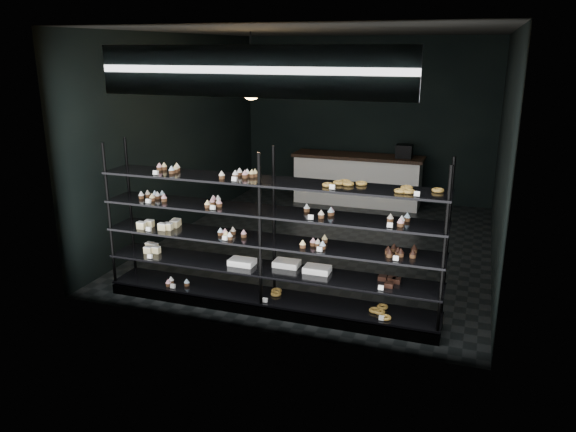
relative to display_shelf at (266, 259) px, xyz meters
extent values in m
cube|color=black|center=(0.03, 2.45, -0.62)|extent=(5.00, 6.00, 0.01)
cube|color=black|center=(0.03, 2.45, 2.57)|extent=(5.00, 6.00, 0.01)
cube|color=black|center=(0.03, 5.45, 0.97)|extent=(5.00, 0.01, 3.20)
cube|color=black|center=(0.03, -0.55, 0.97)|extent=(5.00, 0.01, 3.20)
cube|color=black|center=(-2.47, 2.45, 0.97)|extent=(0.01, 6.00, 3.20)
cube|color=black|center=(2.53, 2.45, 0.97)|extent=(0.01, 6.00, 3.20)
cube|color=black|center=(0.02, 0.00, -0.57)|extent=(4.00, 0.50, 0.12)
cylinder|color=black|center=(-1.95, -0.22, 0.36)|extent=(0.04, 0.04, 1.85)
cylinder|color=black|center=(-1.95, 0.22, 0.36)|extent=(0.04, 0.04, 1.85)
cylinder|color=black|center=(0.02, -0.22, 0.36)|extent=(0.04, 0.04, 1.85)
cylinder|color=black|center=(0.02, 0.22, 0.36)|extent=(0.04, 0.04, 1.85)
cylinder|color=black|center=(1.99, -0.22, 0.36)|extent=(0.04, 0.04, 1.85)
cylinder|color=black|center=(1.99, 0.22, 0.36)|extent=(0.04, 0.04, 1.85)
cube|color=black|center=(0.02, 0.00, -0.48)|extent=(4.00, 0.50, 0.03)
cube|color=black|center=(0.02, 0.00, -0.13)|extent=(4.00, 0.50, 0.02)
cube|color=black|center=(0.02, 0.00, 0.22)|extent=(4.00, 0.50, 0.02)
cube|color=black|center=(0.02, 0.00, 0.57)|extent=(4.00, 0.50, 0.02)
cube|color=black|center=(0.02, 0.00, 0.92)|extent=(4.00, 0.50, 0.02)
cube|color=white|center=(-1.31, -0.18, 0.96)|extent=(0.06, 0.04, 0.06)
cube|color=white|center=(-0.31, -0.18, 0.96)|extent=(0.06, 0.04, 0.06)
cube|color=white|center=(0.86, -0.18, 0.96)|extent=(0.05, 0.04, 0.06)
cube|color=white|center=(1.68, -0.18, 0.96)|extent=(0.06, 0.04, 0.06)
cube|color=white|center=(-1.45, -0.18, 0.61)|extent=(0.06, 0.04, 0.06)
cube|color=white|center=(-0.62, -0.18, 0.61)|extent=(0.05, 0.04, 0.06)
cube|color=white|center=(0.61, -0.18, 0.61)|extent=(0.05, 0.04, 0.06)
cube|color=white|center=(1.45, -0.18, 0.61)|extent=(0.06, 0.04, 0.06)
cube|color=white|center=(-1.40, -0.18, 0.26)|extent=(0.06, 0.04, 0.06)
cube|color=white|center=(-0.39, -0.18, 0.26)|extent=(0.06, 0.04, 0.06)
cube|color=white|center=(0.66, -0.18, 0.26)|extent=(0.05, 0.04, 0.06)
cube|color=white|center=(1.53, -0.18, 0.26)|extent=(0.06, 0.04, 0.06)
cube|color=white|center=(-1.44, -0.18, -0.09)|extent=(0.06, 0.04, 0.06)
cube|color=white|center=(1.42, -0.18, -0.09)|extent=(0.06, 0.04, 0.06)
cube|color=white|center=(-1.20, -0.18, -0.44)|extent=(0.06, 0.04, 0.06)
cube|color=white|center=(0.07, -0.18, -0.44)|extent=(0.05, 0.04, 0.06)
cube|color=white|center=(1.37, -0.18, -0.44)|extent=(0.06, 0.04, 0.06)
cube|color=#0D2142|center=(0.03, -0.47, 2.12)|extent=(3.20, 0.04, 0.45)
cube|color=white|center=(0.03, -0.49, 2.12)|extent=(3.30, 0.02, 0.50)
cylinder|color=black|center=(-0.79, 1.53, 2.27)|extent=(0.01, 0.01, 0.57)
sphere|color=#FFB159|center=(-0.79, 1.53, 1.82)|extent=(0.32, 0.32, 0.32)
cube|color=silver|center=(-0.01, 4.95, -0.17)|extent=(2.43, 0.60, 0.92)
cube|color=black|center=(-0.01, 4.95, 0.32)|extent=(2.53, 0.65, 0.06)
cube|color=black|center=(0.87, 4.95, 0.48)|extent=(0.30, 0.30, 0.25)
camera|label=1|loc=(2.24, -5.66, 2.34)|focal=35.00mm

